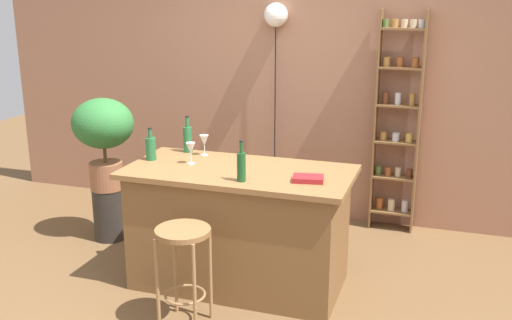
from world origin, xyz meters
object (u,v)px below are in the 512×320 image
at_px(potted_plant, 103,131).
at_px(wine_glass_left, 191,149).
at_px(bar_stool, 184,253).
at_px(bottle_olive_oil, 151,148).
at_px(bottle_vinegar, 241,166).
at_px(pendant_globe_light, 276,18).
at_px(cookbook, 308,179).
at_px(wine_glass_center, 204,141).
at_px(bottle_spirits_clear, 188,138).
at_px(spice_shelf, 397,123).
at_px(plant_stool, 109,213).

xyz_separation_m(potted_plant, wine_glass_left, (1.02, -0.41, 0.03)).
height_order(bar_stool, bottle_olive_oil, bottle_olive_oil).
height_order(potted_plant, bottle_vinegar, potted_plant).
relative_size(bottle_vinegar, pendant_globe_light, 0.14).
xyz_separation_m(bar_stool, cookbook, (0.69, 0.57, 0.41)).
height_order(bottle_vinegar, wine_glass_left, bottle_vinegar).
bearing_deg(bar_stool, wine_glass_center, 104.76).
bearing_deg(pendant_globe_light, wine_glass_left, -97.94).
height_order(bottle_spirits_clear, wine_glass_left, bottle_spirits_clear).
distance_m(bottle_olive_oil, wine_glass_center, 0.42).
height_order(spice_shelf, bottle_vinegar, spice_shelf).
bearing_deg(cookbook, pendant_globe_light, 103.41).
height_order(plant_stool, bottle_vinegar, bottle_vinegar).
bearing_deg(cookbook, potted_plant, 153.88).
bearing_deg(bar_stool, bottle_spirits_clear, 112.54).
bearing_deg(pendant_globe_light, cookbook, -66.10).
xyz_separation_m(plant_stool, pendant_globe_light, (1.23, 1.10, 1.70)).
bearing_deg(bottle_vinegar, wine_glass_left, 150.70).
xyz_separation_m(bottle_olive_oil, bottle_vinegar, (0.85, -0.29, 0.01)).
bearing_deg(bottle_olive_oil, cookbook, -6.30).
height_order(bottle_spirits_clear, bottle_vinegar, bottle_spirits_clear).
bearing_deg(spice_shelf, bottle_olive_oil, -139.60).
distance_m(potted_plant, wine_glass_center, 1.03).
bearing_deg(cookbook, wine_glass_left, 161.08).
height_order(bottle_vinegar, pendant_globe_light, pendant_globe_light).
height_order(bottle_olive_oil, bottle_vinegar, bottle_vinegar).
relative_size(bar_stool, bottle_vinegar, 2.40).
bearing_deg(bottle_vinegar, potted_plant, 155.55).
bearing_deg(spice_shelf, bottle_spirits_clear, -143.17).
bearing_deg(cookbook, bottle_spirits_clear, 147.62).
xyz_separation_m(spice_shelf, potted_plant, (-2.40, -1.06, -0.02)).
distance_m(plant_stool, pendant_globe_light, 2.37).
distance_m(spice_shelf, wine_glass_center, 1.84).
bearing_deg(spice_shelf, plant_stool, -156.23).
bearing_deg(bottle_spirits_clear, pendant_globe_light, 72.62).
xyz_separation_m(potted_plant, pendant_globe_light, (1.23, 1.10, 0.94)).
bearing_deg(bar_stool, plant_stool, 138.67).
distance_m(spice_shelf, plant_stool, 2.74).
distance_m(bottle_olive_oil, bottle_vinegar, 0.89).
height_order(spice_shelf, plant_stool, spice_shelf).
xyz_separation_m(bottle_spirits_clear, bottle_vinegar, (0.67, -0.59, -0.00)).
relative_size(bar_stool, bottle_spirits_clear, 2.33).
bearing_deg(wine_glass_center, pendant_globe_light, 80.55).
xyz_separation_m(potted_plant, bottle_olive_oil, (0.68, -0.41, 0.01)).
bearing_deg(bottle_spirits_clear, bottle_vinegar, -41.23).
bearing_deg(bottle_spirits_clear, spice_shelf, 36.83).
height_order(plant_stool, wine_glass_center, wine_glass_center).
height_order(plant_stool, bottle_spirits_clear, bottle_spirits_clear).
distance_m(potted_plant, bottle_olive_oil, 0.79).
bearing_deg(wine_glass_center, bottle_vinegar, -46.78).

